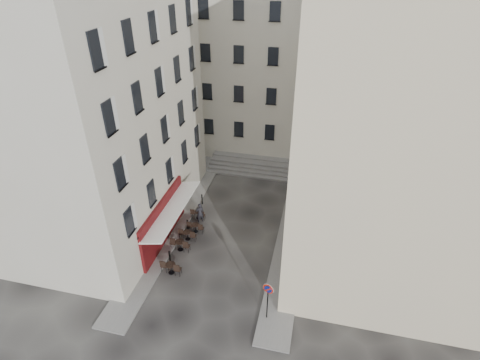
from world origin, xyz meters
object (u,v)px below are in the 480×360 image
(bistro_table_a, at_px, (171,267))
(pedestrian, at_px, (200,213))
(no_parking_sign, at_px, (268,295))
(bistro_table_b, at_px, (180,244))

(bistro_table_a, distance_m, pedestrian, 5.66)
(pedestrian, bearing_deg, bistro_table_a, 53.42)
(no_parking_sign, distance_m, bistro_table_b, 8.31)
(bistro_table_a, relative_size, bistro_table_b, 0.99)
(no_parking_sign, xyz_separation_m, bistro_table_a, (-6.71, 2.11, -1.46))
(bistro_table_b, bearing_deg, bistro_table_a, -84.20)
(pedestrian, bearing_deg, no_parking_sign, 94.95)
(pedestrian, bearing_deg, bistro_table_b, 48.86)
(bistro_table_b, height_order, pedestrian, pedestrian)
(no_parking_sign, bearing_deg, pedestrian, 149.69)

